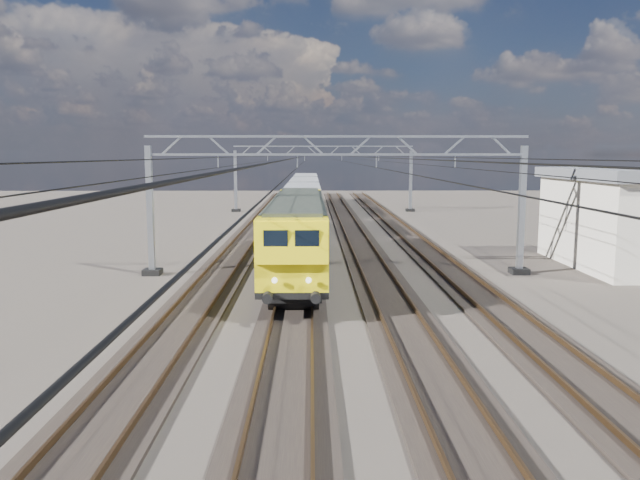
{
  "coord_description": "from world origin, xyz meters",
  "views": [
    {
      "loc": [
        -1.3,
        -27.71,
        6.13
      ],
      "look_at": [
        -0.92,
        -0.43,
        2.4
      ],
      "focal_mm": 35.0,
      "sensor_mm": 36.0,
      "label": 1
    }
  ],
  "objects_px": {
    "catenary_gantry_mid": "(337,199)",
    "catenary_gantry_far": "(323,176)",
    "hopper_wagon_lead": "(303,204)",
    "hopper_wagon_mid": "(304,193)",
    "locomotive": "(298,230)",
    "hopper_wagon_third": "(306,186)"
  },
  "relations": [
    {
      "from": "catenary_gantry_far",
      "to": "hopper_wagon_mid",
      "type": "xyz_separation_m",
      "value": [
        -2.0,
        -4.04,
        -1.67
      ]
    },
    {
      "from": "hopper_wagon_lead",
      "to": "hopper_wagon_third",
      "type": "distance_m",
      "value": 28.4
    },
    {
      "from": "catenary_gantry_mid",
      "to": "locomotive",
      "type": "height_order",
      "value": "catenary_gantry_mid"
    },
    {
      "from": "hopper_wagon_mid",
      "to": "hopper_wagon_third",
      "type": "height_order",
      "value": "same"
    },
    {
      "from": "hopper_wagon_mid",
      "to": "hopper_wagon_third",
      "type": "xyz_separation_m",
      "value": [
        0.0,
        14.2,
        0.0
      ]
    },
    {
      "from": "hopper_wagon_mid",
      "to": "hopper_wagon_lead",
      "type": "bearing_deg",
      "value": -90.0
    },
    {
      "from": "locomotive",
      "to": "hopper_wagon_lead",
      "type": "height_order",
      "value": "locomotive"
    },
    {
      "from": "catenary_gantry_mid",
      "to": "hopper_wagon_mid",
      "type": "xyz_separation_m",
      "value": [
        -2.0,
        31.96,
        -1.67
      ]
    },
    {
      "from": "catenary_gantry_mid",
      "to": "hopper_wagon_lead",
      "type": "distance_m",
      "value": 17.95
    },
    {
      "from": "hopper_wagon_lead",
      "to": "hopper_wagon_mid",
      "type": "xyz_separation_m",
      "value": [
        0.0,
        14.2,
        0.0
      ]
    },
    {
      "from": "catenary_gantry_far",
      "to": "hopper_wagon_third",
      "type": "height_order",
      "value": "catenary_gantry_far"
    },
    {
      "from": "catenary_gantry_mid",
      "to": "hopper_wagon_lead",
      "type": "bearing_deg",
      "value": 96.43
    },
    {
      "from": "hopper_wagon_mid",
      "to": "hopper_wagon_third",
      "type": "bearing_deg",
      "value": 90.0
    },
    {
      "from": "catenary_gantry_mid",
      "to": "hopper_wagon_third",
      "type": "height_order",
      "value": "catenary_gantry_mid"
    },
    {
      "from": "catenary_gantry_far",
      "to": "hopper_wagon_mid",
      "type": "height_order",
      "value": "catenary_gantry_far"
    },
    {
      "from": "hopper_wagon_third",
      "to": "catenary_gantry_mid",
      "type": "bearing_deg",
      "value": -87.52
    },
    {
      "from": "catenary_gantry_mid",
      "to": "catenary_gantry_far",
      "type": "bearing_deg",
      "value": 90.0
    },
    {
      "from": "locomotive",
      "to": "catenary_gantry_mid",
      "type": "bearing_deg",
      "value": -1.77
    },
    {
      "from": "hopper_wagon_lead",
      "to": "hopper_wagon_mid",
      "type": "distance_m",
      "value": 14.2
    },
    {
      "from": "catenary_gantry_far",
      "to": "hopper_wagon_lead",
      "type": "relative_size",
      "value": 1.53
    },
    {
      "from": "catenary_gantry_far",
      "to": "hopper_wagon_lead",
      "type": "distance_m",
      "value": 18.43
    },
    {
      "from": "catenary_gantry_far",
      "to": "hopper_wagon_lead",
      "type": "height_order",
      "value": "catenary_gantry_far"
    }
  ]
}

